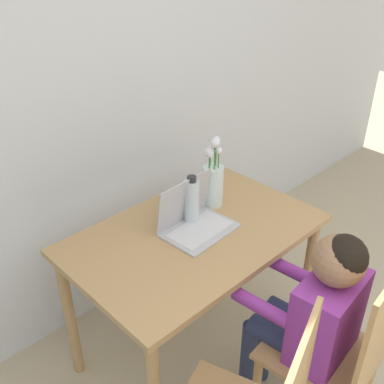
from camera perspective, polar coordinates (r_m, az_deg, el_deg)
The scene contains 7 objects.
wall_back at distance 2.11m, azimuth -16.58°, elevation 11.37°, with size 6.40×0.05×2.50m.
dining_table at distance 2.05m, azimuth 0.36°, elevation -7.35°, with size 1.11×0.71×0.74m.
chair_occupied at distance 1.91m, azimuth 18.17°, elevation -19.01°, with size 0.44×0.44×0.96m.
person_seated at distance 1.82m, azimuth 15.31°, elevation -14.10°, with size 0.35×0.45×1.01m.
laptop at distance 1.98m, azimuth 0.18°, elevation -3.31°, with size 0.33×0.24×0.23m.
flower_vase at distance 2.12m, azimuth 2.68°, elevation 1.46°, with size 0.10×0.10×0.35m.
water_bottle at distance 1.99m, azimuth -0.04°, elevation -1.16°, with size 0.07×0.07×0.23m.
Camera 1 is at (-0.91, 0.44, 1.89)m, focal length 42.00 mm.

